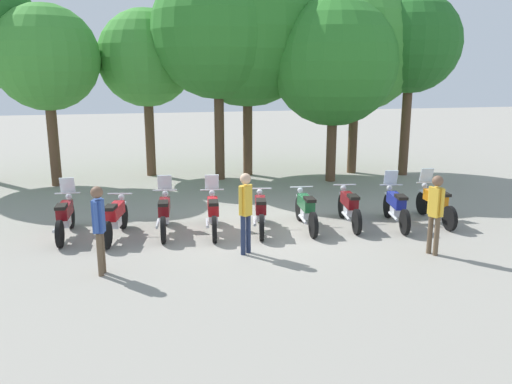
{
  "coord_description": "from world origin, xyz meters",
  "views": [
    {
      "loc": [
        -3.01,
        -12.27,
        3.96
      ],
      "look_at": [
        0.0,
        0.5,
        0.9
      ],
      "focal_mm": 36.18,
      "sensor_mm": 36.0,
      "label": 1
    }
  ],
  "objects_px": {
    "motorcycle_6": "(349,207)",
    "tree_2": "(146,59)",
    "motorcycle_3": "(213,212)",
    "motorcycle_8": "(435,203)",
    "motorcycle_5": "(306,209)",
    "tree_6": "(357,48)",
    "person_1": "(246,206)",
    "motorcycle_0": "(65,216)",
    "motorcycle_7": "(396,206)",
    "tree_4": "(247,31)",
    "person_2": "(435,208)",
    "motorcycle_1": "(115,218)",
    "tree_1": "(46,58)",
    "tree_7": "(411,44)",
    "motorcycle_2": "(164,213)",
    "tree_3": "(218,32)",
    "person_0": "(99,223)",
    "motorcycle_4": "(260,211)",
    "tree_5": "(334,63)"
  },
  "relations": [
    {
      "from": "tree_1",
      "to": "motorcycle_5",
      "type": "bearing_deg",
      "value": -44.83
    },
    {
      "from": "motorcycle_8",
      "to": "motorcycle_3",
      "type": "bearing_deg",
      "value": 90.93
    },
    {
      "from": "motorcycle_4",
      "to": "motorcycle_7",
      "type": "relative_size",
      "value": 1.0
    },
    {
      "from": "motorcycle_7",
      "to": "tree_1",
      "type": "xyz_separation_m",
      "value": [
        -9.39,
        7.25,
        3.89
      ]
    },
    {
      "from": "tree_4",
      "to": "motorcycle_1",
      "type": "bearing_deg",
      "value": -124.68
    },
    {
      "from": "motorcycle_4",
      "to": "tree_5",
      "type": "xyz_separation_m",
      "value": [
        4.0,
        5.39,
        3.78
      ]
    },
    {
      "from": "tree_1",
      "to": "person_2",
      "type": "bearing_deg",
      "value": -46.17
    },
    {
      "from": "motorcycle_1",
      "to": "motorcycle_8",
      "type": "height_order",
      "value": "motorcycle_8"
    },
    {
      "from": "tree_2",
      "to": "tree_7",
      "type": "bearing_deg",
      "value": -12.5
    },
    {
      "from": "motorcycle_0",
      "to": "tree_4",
      "type": "relative_size",
      "value": 0.27
    },
    {
      "from": "tree_1",
      "to": "tree_4",
      "type": "xyz_separation_m",
      "value": [
        7.07,
        0.35,
        1.03
      ]
    },
    {
      "from": "person_1",
      "to": "motorcycle_2",
      "type": "bearing_deg",
      "value": -175.0
    },
    {
      "from": "person_0",
      "to": "tree_3",
      "type": "xyz_separation_m",
      "value": [
        3.84,
        8.79,
        4.28
      ]
    },
    {
      "from": "motorcycle_7",
      "to": "tree_7",
      "type": "xyz_separation_m",
      "value": [
        3.63,
        6.22,
        4.47
      ]
    },
    {
      "from": "motorcycle_0",
      "to": "motorcycle_7",
      "type": "relative_size",
      "value": 1.01
    },
    {
      "from": "motorcycle_8",
      "to": "person_2",
      "type": "height_order",
      "value": "person_2"
    },
    {
      "from": "motorcycle_7",
      "to": "person_2",
      "type": "distance_m",
      "value": 2.33
    },
    {
      "from": "motorcycle_4",
      "to": "tree_4",
      "type": "distance_m",
      "value": 8.85
    },
    {
      "from": "tree_3",
      "to": "tree_4",
      "type": "height_order",
      "value": "tree_4"
    },
    {
      "from": "tree_2",
      "to": "tree_6",
      "type": "relative_size",
      "value": 0.86
    },
    {
      "from": "tree_2",
      "to": "tree_6",
      "type": "distance_m",
      "value": 7.99
    },
    {
      "from": "person_0",
      "to": "tree_1",
      "type": "distance_m",
      "value": 9.83
    },
    {
      "from": "motorcycle_7",
      "to": "tree_5",
      "type": "relative_size",
      "value": 0.33
    },
    {
      "from": "motorcycle_2",
      "to": "tree_7",
      "type": "xyz_separation_m",
      "value": [
        9.61,
        5.48,
        4.47
      ]
    },
    {
      "from": "motorcycle_5",
      "to": "person_2",
      "type": "xyz_separation_m",
      "value": [
        2.11,
        -2.53,
        0.56
      ]
    },
    {
      "from": "motorcycle_6",
      "to": "motorcycle_0",
      "type": "bearing_deg",
      "value": 93.63
    },
    {
      "from": "person_1",
      "to": "tree_2",
      "type": "bearing_deg",
      "value": 155.36
    },
    {
      "from": "motorcycle_0",
      "to": "motorcycle_6",
      "type": "height_order",
      "value": "motorcycle_0"
    },
    {
      "from": "person_2",
      "to": "tree_2",
      "type": "bearing_deg",
      "value": 95.56
    },
    {
      "from": "tree_6",
      "to": "tree_7",
      "type": "height_order",
      "value": "tree_6"
    },
    {
      "from": "motorcycle_3",
      "to": "tree_2",
      "type": "relative_size",
      "value": 0.35
    },
    {
      "from": "motorcycle_5",
      "to": "motorcycle_8",
      "type": "bearing_deg",
      "value": -88.35
    },
    {
      "from": "person_0",
      "to": "tree_5",
      "type": "xyz_separation_m",
      "value": [
        7.79,
        7.53,
        3.21
      ]
    },
    {
      "from": "tree_4",
      "to": "tree_3",
      "type": "bearing_deg",
      "value": -154.22
    },
    {
      "from": "motorcycle_1",
      "to": "tree_2",
      "type": "xyz_separation_m",
      "value": [
        1.14,
        7.76,
        3.94
      ]
    },
    {
      "from": "tree_1",
      "to": "tree_4",
      "type": "bearing_deg",
      "value": 2.87
    },
    {
      "from": "motorcycle_0",
      "to": "tree_4",
      "type": "xyz_separation_m",
      "value": [
        6.04,
        6.63,
        4.92
      ]
    },
    {
      "from": "motorcycle_8",
      "to": "person_2",
      "type": "bearing_deg",
      "value": 152.7
    },
    {
      "from": "motorcycle_1",
      "to": "tree_1",
      "type": "bearing_deg",
      "value": 31.16
    },
    {
      "from": "tree_2",
      "to": "motorcycle_5",
      "type": "bearing_deg",
      "value": -65.75
    },
    {
      "from": "motorcycle_6",
      "to": "person_1",
      "type": "bearing_deg",
      "value": 125.33
    },
    {
      "from": "motorcycle_8",
      "to": "tree_3",
      "type": "distance_m",
      "value": 9.7
    },
    {
      "from": "motorcycle_5",
      "to": "tree_6",
      "type": "relative_size",
      "value": 0.3
    },
    {
      "from": "tree_1",
      "to": "tree_2",
      "type": "distance_m",
      "value": 3.54
    },
    {
      "from": "motorcycle_3",
      "to": "motorcycle_8",
      "type": "height_order",
      "value": "same"
    },
    {
      "from": "motorcycle_6",
      "to": "tree_2",
      "type": "height_order",
      "value": "tree_2"
    },
    {
      "from": "person_2",
      "to": "tree_6",
      "type": "distance_m",
      "value": 10.32
    },
    {
      "from": "person_0",
      "to": "person_2",
      "type": "bearing_deg",
      "value": -171.2
    },
    {
      "from": "motorcycle_7",
      "to": "tree_1",
      "type": "distance_m",
      "value": 12.49
    },
    {
      "from": "motorcycle_4",
      "to": "tree_6",
      "type": "height_order",
      "value": "tree_6"
    }
  ]
}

